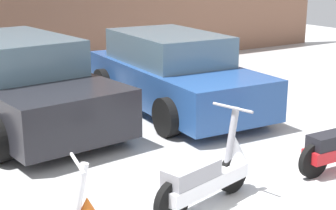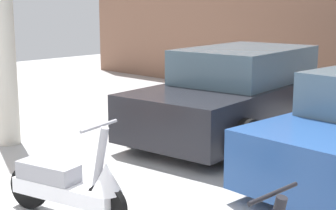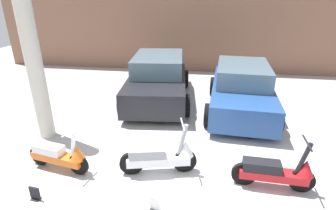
% 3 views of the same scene
% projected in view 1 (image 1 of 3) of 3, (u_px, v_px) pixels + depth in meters
% --- Properties ---
extents(scooter_front_right, '(1.53, 0.67, 1.09)m').
position_uv_depth(scooter_front_right, '(209.00, 173.00, 5.81)').
color(scooter_front_right, black).
rests_on(scooter_front_right, ground_plane).
extents(car_rear_left, '(2.45, 4.55, 1.49)m').
position_uv_depth(car_rear_left, '(19.00, 84.00, 8.63)').
color(car_rear_left, black).
rests_on(car_rear_left, ground_plane).
extents(car_rear_center, '(2.21, 4.27, 1.42)m').
position_uv_depth(car_rear_center, '(173.00, 73.00, 9.61)').
color(car_rear_center, navy).
rests_on(car_rear_center, ground_plane).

